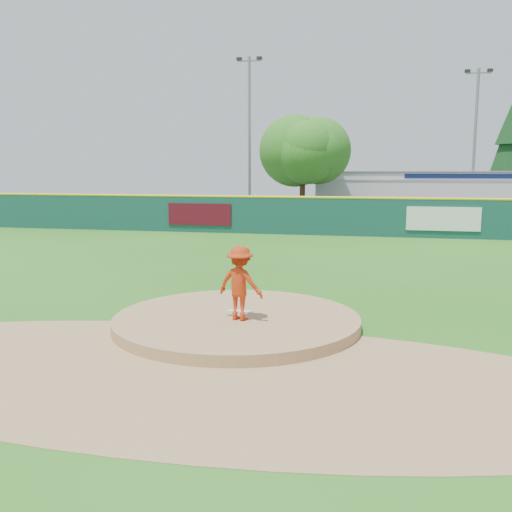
% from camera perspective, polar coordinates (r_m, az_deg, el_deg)
% --- Properties ---
extents(ground, '(120.00, 120.00, 0.00)m').
position_cam_1_polar(ground, '(12.88, -1.94, -7.05)').
color(ground, '#286B19').
rests_on(ground, ground).
extents(pitchers_mound, '(5.50, 5.50, 0.50)m').
position_cam_1_polar(pitchers_mound, '(12.88, -1.94, -7.05)').
color(pitchers_mound, '#9E774C').
rests_on(pitchers_mound, ground).
extents(pitching_rubber, '(0.60, 0.15, 0.04)m').
position_cam_1_polar(pitching_rubber, '(13.09, -1.62, -5.57)').
color(pitching_rubber, white).
rests_on(pitching_rubber, pitchers_mound).
extents(infield_dirt_arc, '(15.40, 15.40, 0.01)m').
position_cam_1_polar(infield_dirt_arc, '(10.14, -6.24, -11.50)').
color(infield_dirt_arc, '#9E774C').
rests_on(infield_dirt_arc, ground).
extents(parking_lot, '(44.00, 16.00, 0.02)m').
position_cam_1_polar(parking_lot, '(39.28, 7.92, 3.56)').
color(parking_lot, '#38383A').
rests_on(parking_lot, ground).
extents(pitcher, '(1.17, 0.87, 1.62)m').
position_cam_1_polar(pitcher, '(12.31, -1.59, -2.73)').
color(pitcher, '#BA300F').
rests_on(pitcher, pitchers_mound).
extents(van, '(6.13, 4.44, 1.55)m').
position_cam_1_polar(van, '(36.94, 5.37, 4.50)').
color(van, silver).
rests_on(van, parking_lot).
extents(pool_building_grp, '(15.20, 8.20, 3.31)m').
position_cam_1_polar(pool_building_grp, '(44.13, 16.33, 6.01)').
color(pool_building_grp, silver).
rests_on(pool_building_grp, ground).
extents(fence_banners, '(16.44, 0.04, 1.20)m').
position_cam_1_polar(fence_banners, '(30.22, 6.00, 3.95)').
color(fence_banners, '#540C19').
rests_on(fence_banners, ground).
extents(playground_slide, '(0.85, 2.41, 1.33)m').
position_cam_1_polar(playground_slide, '(40.37, -16.98, 4.35)').
color(playground_slide, blue).
rests_on(playground_slide, ground).
extents(outfield_fence, '(40.00, 0.14, 2.07)m').
position_cam_1_polar(outfield_fence, '(30.26, 6.58, 4.11)').
color(outfield_fence, '#14413B').
rests_on(outfield_fence, ground).
extents(deciduous_tree, '(5.60, 5.60, 7.36)m').
position_cam_1_polar(deciduous_tree, '(37.37, 4.71, 10.33)').
color(deciduous_tree, '#382314').
rests_on(deciduous_tree, ground).
extents(light_pole_left, '(1.75, 0.25, 11.00)m').
position_cam_1_polar(light_pole_left, '(40.13, -0.67, 12.39)').
color(light_pole_left, gray).
rests_on(light_pole_left, ground).
extents(light_pole_right, '(1.75, 0.25, 10.00)m').
position_cam_1_polar(light_pole_right, '(41.47, 21.05, 11.00)').
color(light_pole_right, gray).
rests_on(light_pole_right, ground).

